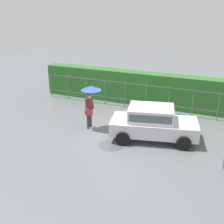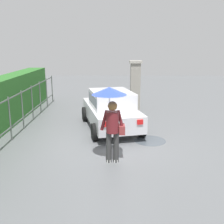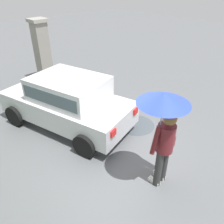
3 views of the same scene
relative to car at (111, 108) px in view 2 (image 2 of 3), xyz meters
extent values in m
plane|color=slate|center=(-1.34, 0.00, -0.80)|extent=(40.00, 40.00, 0.00)
cube|color=silver|center=(0.06, 0.01, -0.22)|extent=(3.98, 2.47, 0.60)
cube|color=silver|center=(-0.09, -0.02, 0.38)|extent=(2.19, 1.85, 0.60)
cube|color=#4C5B66|center=(-0.09, -0.02, 0.40)|extent=(2.05, 1.83, 0.33)
cylinder|color=black|center=(1.07, 1.13, -0.50)|extent=(0.63, 0.32, 0.60)
cylinder|color=black|center=(1.47, -0.50, -0.50)|extent=(0.63, 0.32, 0.60)
cylinder|color=black|center=(-1.36, 0.53, -0.50)|extent=(0.63, 0.32, 0.60)
cylinder|color=black|center=(-0.96, -1.10, -0.50)|extent=(0.63, 0.32, 0.60)
cube|color=red|center=(-1.88, 0.11, -0.07)|extent=(0.11, 0.21, 0.16)
cube|color=red|center=(-1.62, -0.96, -0.07)|extent=(0.11, 0.21, 0.16)
cylinder|color=#333333|center=(-3.08, 0.02, -0.37)|extent=(0.15, 0.15, 0.86)
cylinder|color=#333333|center=(-3.08, -0.18, -0.37)|extent=(0.15, 0.15, 0.86)
cube|color=white|center=(-3.02, 0.02, -0.76)|extent=(0.26, 0.10, 0.08)
cube|color=white|center=(-3.02, -0.18, -0.76)|extent=(0.26, 0.10, 0.08)
cylinder|color=maroon|center=(-3.08, -0.08, 0.35)|extent=(0.34, 0.34, 0.58)
sphere|color=#DBAD89|center=(-3.08, -0.08, 0.78)|extent=(0.22, 0.22, 0.22)
sphere|color=olive|center=(-3.11, -0.08, 0.80)|extent=(0.25, 0.25, 0.25)
cylinder|color=maroon|center=(-3.01, 0.14, 0.37)|extent=(0.10, 0.23, 0.56)
cylinder|color=maroon|center=(-2.99, -0.30, 0.37)|extent=(0.10, 0.23, 0.56)
cylinder|color=#B2B2B7|center=(-2.98, 0.00, 0.69)|extent=(0.02, 0.02, 0.77)
cone|color=blue|center=(-2.98, 0.00, 1.18)|extent=(0.94, 0.94, 0.20)
cube|color=maroon|center=(-2.95, -0.33, 0.11)|extent=(0.34, 0.17, 0.24)
cube|color=gray|center=(3.27, -1.17, 0.35)|extent=(0.48, 0.48, 2.30)
cube|color=#9E998E|center=(3.27, -1.17, 1.56)|extent=(0.60, 0.60, 0.12)
cylinder|color=#59605B|center=(-1.34, 3.37, -0.05)|extent=(0.05, 0.05, 1.50)
cylinder|color=#59605B|center=(-0.08, 3.37, -0.05)|extent=(0.05, 0.05, 1.50)
cylinder|color=#59605B|center=(1.18, 3.37, -0.05)|extent=(0.05, 0.05, 1.50)
cylinder|color=#59605B|center=(2.43, 3.37, -0.05)|extent=(0.05, 0.05, 1.50)
cylinder|color=#59605B|center=(3.69, 3.37, -0.05)|extent=(0.05, 0.05, 1.50)
cylinder|color=#59605B|center=(4.95, 3.37, -0.05)|extent=(0.05, 0.05, 1.50)
cube|color=#59605B|center=(-1.34, 3.37, 0.62)|extent=(12.58, 0.03, 0.04)
cube|color=#59605B|center=(-1.34, 3.37, -0.35)|extent=(12.58, 0.03, 0.04)
cylinder|color=#4C545B|center=(-1.37, -1.34, -0.80)|extent=(1.08, 1.08, 0.00)
camera|label=1|loc=(2.96, -11.15, 4.79)|focal=45.79mm
camera|label=2|loc=(-9.97, -0.12, 2.35)|focal=43.04mm
camera|label=3|loc=(-4.76, 2.97, 2.94)|focal=36.25mm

